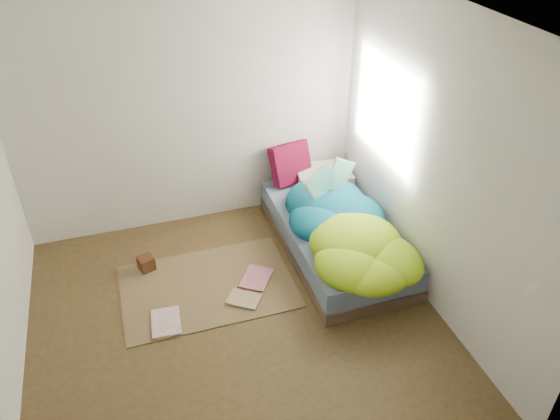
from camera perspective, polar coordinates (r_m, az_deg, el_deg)
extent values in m
cube|color=#413019|center=(4.90, -4.51, -11.73)|extent=(3.50, 3.50, 0.00)
cube|color=silver|center=(5.61, -9.57, 10.40)|extent=(3.50, 0.04, 2.60)
cube|color=silver|center=(2.81, 3.47, -17.58)|extent=(3.50, 0.04, 2.60)
cube|color=silver|center=(4.70, 15.95, 4.67)|extent=(0.04, 3.50, 2.60)
cube|color=white|center=(3.55, -6.46, 19.07)|extent=(3.50, 3.50, 0.04)
cube|color=white|center=(5.33, 10.93, 10.17)|extent=(0.01, 1.00, 1.20)
cube|color=#3C2D21|center=(5.67, 5.69, -3.58)|extent=(1.00, 2.00, 0.12)
cube|color=slate|center=(5.57, 5.79, -2.19)|extent=(0.98, 1.96, 0.22)
cube|color=brown|center=(5.27, -7.59, -7.90)|extent=(1.60, 1.10, 0.01)
cube|color=white|center=(6.14, 4.57, 3.62)|extent=(0.62, 0.41, 0.13)
cube|color=#49041B|center=(6.05, 1.11, 4.91)|extent=(0.46, 0.25, 0.44)
cube|color=black|center=(5.53, -13.80, -5.42)|extent=(0.18, 0.18, 0.14)
imported|color=white|center=(4.97, -13.28, -11.58)|extent=(0.28, 0.36, 0.03)
imported|color=#CA7585|center=(5.32, -3.85, -6.90)|extent=(0.40, 0.43, 0.03)
imported|color=tan|center=(5.01, -4.22, -10.08)|extent=(0.36, 0.34, 0.02)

